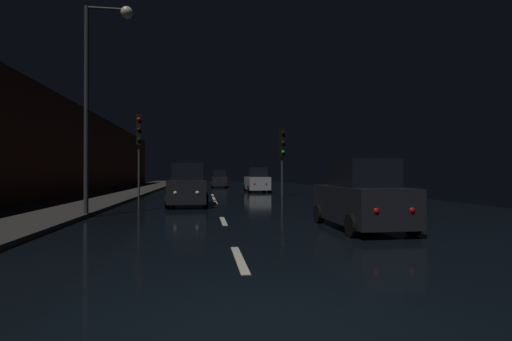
# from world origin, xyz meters

# --- Properties ---
(ground) EXTENTS (26.28, 84.00, 0.02)m
(ground) POSITION_xyz_m (0.00, 24.50, -0.01)
(ground) COLOR black
(sidewalk_left) EXTENTS (4.40, 84.00, 0.15)m
(sidewalk_left) POSITION_xyz_m (-6.94, 24.50, 0.07)
(sidewalk_left) COLOR #33302D
(sidewalk_left) RESTS_ON ground
(building_facade_left) EXTENTS (0.80, 63.00, 6.32)m
(building_facade_left) POSITION_xyz_m (-9.54, 21.00, 3.16)
(building_facade_left) COLOR #472319
(building_facade_left) RESTS_ON ground
(lane_centerline) EXTENTS (0.16, 22.28, 0.01)m
(lane_centerline) POSITION_xyz_m (0.00, 14.12, 0.01)
(lane_centerline) COLOR beige
(lane_centerline) RESTS_ON ground
(traffic_light_far_left) EXTENTS (0.34, 0.47, 5.26)m
(traffic_light_far_left) POSITION_xyz_m (-4.64, 20.06, 3.85)
(traffic_light_far_left) COLOR #38383A
(traffic_light_far_left) RESTS_ON ground
(traffic_light_far_right) EXTENTS (0.36, 0.48, 4.61)m
(traffic_light_far_right) POSITION_xyz_m (4.65, 20.77, 3.32)
(traffic_light_far_right) COLOR #38383A
(traffic_light_far_right) RESTS_ON ground
(streetlamp_overhead) EXTENTS (1.70, 0.44, 7.71)m
(streetlamp_overhead) POSITION_xyz_m (-4.40, 10.19, 5.06)
(streetlamp_overhead) COLOR #2D2D30
(streetlamp_overhead) RESTS_ON ground
(car_approaching_headlights) EXTENTS (1.91, 4.13, 2.08)m
(car_approaching_headlights) POSITION_xyz_m (-1.39, 14.59, 0.95)
(car_approaching_headlights) COLOR black
(car_approaching_headlights) RESTS_ON ground
(car_parked_right_near) EXTENTS (1.83, 3.95, 1.99)m
(car_parked_right_near) POSITION_xyz_m (3.84, 6.27, 0.91)
(car_parked_right_near) COLOR black
(car_parked_right_near) RESTS_ON ground
(car_parked_right_far) EXTENTS (1.91, 4.13, 2.08)m
(car_parked_right_far) POSITION_xyz_m (3.84, 27.17, 0.95)
(car_parked_right_far) COLOR #A5A8AD
(car_parked_right_far) RESTS_ON ground
(car_distant_taillights) EXTENTS (1.78, 3.84, 1.94)m
(car_distant_taillights) POSITION_xyz_m (1.12, 37.61, 0.89)
(car_distant_taillights) COLOR black
(car_distant_taillights) RESTS_ON ground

